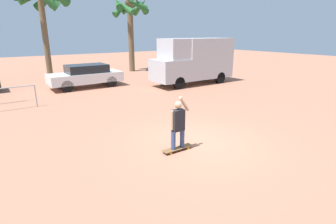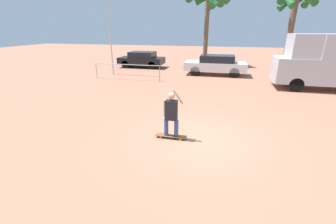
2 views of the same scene
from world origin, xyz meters
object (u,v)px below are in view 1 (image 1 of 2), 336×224
parked_car_white (86,75)px  palm_tree_near_van (130,12)px  camper_van (194,60)px  person_skateboarder (178,122)px  skateboard (178,148)px

parked_car_white → palm_tree_near_van: 9.11m
camper_van → palm_tree_near_van: palm_tree_near_van is taller
person_skateboarder → parked_car_white: size_ratio=0.35×
skateboard → camper_van: camper_van is taller
skateboard → palm_tree_near_van: 18.54m
skateboard → person_skateboarder: person_skateboarder is taller
person_skateboarder → camper_van: camper_van is taller
person_skateboarder → parked_car_white: 11.24m
skateboard → person_skateboarder: size_ratio=0.64×
person_skateboarder → camper_van: bearing=47.4°
camper_van → parked_car_white: 7.34m
palm_tree_near_van → skateboard: bearing=-112.9°
skateboard → person_skateboarder: 0.83m
parked_car_white → palm_tree_near_van: bearing=40.7°
camper_van → palm_tree_near_van: (-0.58, 8.24, 3.55)m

